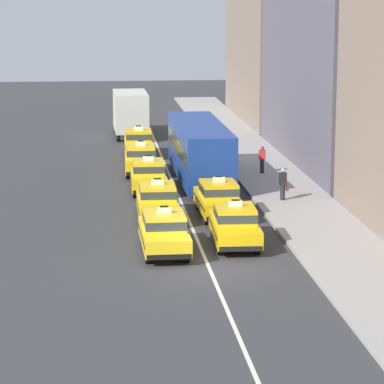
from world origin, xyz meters
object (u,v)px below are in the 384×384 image
Objects in this scene: taxi_left_third at (148,175)px; taxi_right_second at (218,198)px; taxi_right_nearest at (235,225)px; bus_right_third at (200,149)px; pedestrian_near_crosswalk at (283,184)px; pedestrian_mid_block at (262,159)px; taxi_left_nearest at (164,232)px; taxi_left_fourth at (141,159)px; box_truck_left_sixth at (130,112)px; taxi_left_second at (157,201)px; taxi_left_fifth at (139,142)px.

taxi_right_second is at bearing -64.79° from taxi_left_third.
taxi_left_third is 0.99× the size of taxi_right_nearest.
bus_right_third reaches higher than pedestrian_near_crosswalk.
pedestrian_mid_block is at bearing 76.25° from taxi_right_nearest.
taxi_left_fourth is (-0.07, 17.54, 0.00)m from taxi_left_nearest.
taxi_left_nearest is at bearing -89.84° from box_truck_left_sixth.
taxi_left_nearest is at bearing -162.80° from taxi_right_nearest.
taxi_right_nearest reaches higher than pedestrian_mid_block.
pedestrian_mid_block is (3.79, 10.15, 0.05)m from taxi_right_second.
taxi_left_second is at bearing -154.79° from pedestrian_near_crosswalk.
bus_right_third is at bearing -79.99° from box_truck_left_sixth.
pedestrian_mid_block is (6.65, 10.44, 0.05)m from taxi_left_second.
taxi_left_second is 17.99m from taxi_left_fifth.
taxi_left_nearest is at bearing -126.17° from pedestrian_near_crosswalk.
box_truck_left_sixth is 1.52× the size of taxi_right_second.
pedestrian_near_crosswalk is at bearing 37.53° from taxi_right_second.
taxi_left_second and taxi_left_fourth have the same top height.
taxi_left_fifth is 9.58m from bus_right_third.
taxi_right_second is at bearing 90.11° from taxi_right_nearest.
box_truck_left_sixth is 17.62m from pedestrian_mid_block.
taxi_left_second is 26.66m from box_truck_left_sixth.
taxi_left_fifth is 8.70m from box_truck_left_sixth.
taxi_left_nearest is 12.39m from taxi_left_third.
taxi_left_nearest is 5.93m from taxi_left_second.
taxi_left_fourth is 2.91× the size of pedestrian_near_crosswalk.
taxi_left_fourth is at bearing 127.60° from pedestrian_near_crosswalk.
taxi_left_nearest is 3.13m from taxi_right_nearest.
taxi_left_fourth is at bearing 105.08° from taxi_right_second.
taxi_left_fourth reaches higher than pedestrian_near_crosswalk.
taxi_right_second is 8.68m from bus_right_third.
taxi_left_second reaches higher than pedestrian_near_crosswalk.
taxi_left_second and taxi_left_fifth have the same top height.
taxi_left_nearest is 0.99× the size of taxi_right_nearest.
taxi_left_nearest reaches higher than pedestrian_near_crosswalk.
box_truck_left_sixth reaches higher than taxi_right_nearest.
box_truck_left_sixth is at bearing 96.64° from taxi_right_second.
pedestrian_near_crosswalk is (3.50, -5.89, -0.88)m from bus_right_third.
taxi_left_third is 0.66× the size of box_truck_left_sixth.
taxi_left_fifth is at bearing 89.79° from taxi_left_third.
pedestrian_mid_block is (3.78, 15.44, 0.05)m from taxi_right_nearest.
taxi_left_fifth reaches higher than pedestrian_near_crosswalk.
taxi_left_fourth is 0.66× the size of box_truck_left_sixth.
taxi_right_second is (-0.01, 5.29, 0.00)m from taxi_right_nearest.
taxi_right_nearest is at bearing -113.87° from pedestrian_near_crosswalk.
taxi_left_nearest is 32.59m from box_truck_left_sixth.
taxi_left_second is at bearing -89.05° from taxi_left_fourth.
taxi_left_fourth is 1.00× the size of taxi_right_nearest.
box_truck_left_sixth is 4.52× the size of pedestrian_mid_block.
pedestrian_near_crosswalk is (6.42, 3.02, 0.06)m from taxi_left_second.
taxi_right_second is at bearing -80.81° from taxi_left_fifth.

